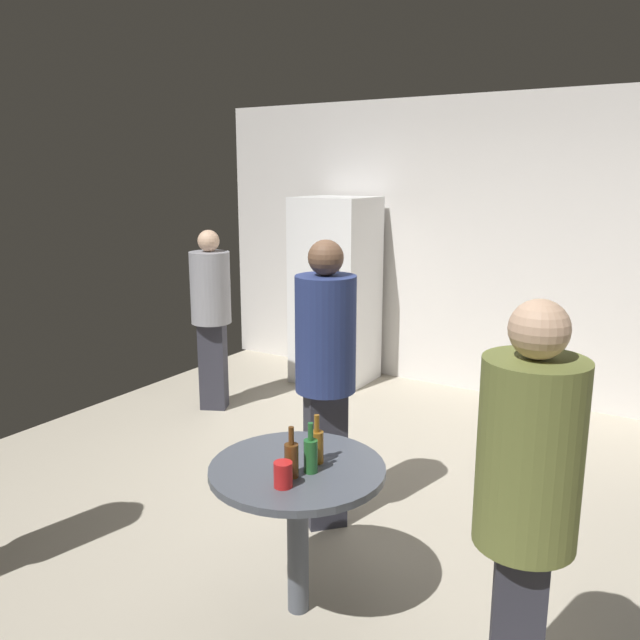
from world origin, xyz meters
name	(u,v)px	position (x,y,z in m)	size (l,w,h in m)	color
ground_plane	(315,508)	(0.00, 0.00, -0.05)	(5.20, 5.20, 0.10)	#B2A893
wall_back	(467,247)	(0.00, 2.63, 1.35)	(5.32, 0.06, 2.70)	silver
refrigerator	(335,291)	(-1.16, 2.20, 0.90)	(0.70, 0.68, 1.80)	white
foreground_table	(297,487)	(0.48, -0.91, 0.63)	(0.80, 0.80, 0.73)	#4C515B
beer_bottle_amber	(317,445)	(0.54, -0.84, 0.82)	(0.06, 0.06, 0.23)	#8C5919
beer_bottle_brown	(291,459)	(0.52, -1.02, 0.82)	(0.06, 0.06, 0.23)	#593314
beer_bottle_green	(311,454)	(0.57, -0.93, 0.82)	(0.06, 0.06, 0.23)	#26662D
plastic_cup_red	(283,474)	(0.54, -1.11, 0.79)	(0.08, 0.08, 0.11)	red
person_in_olive_shirt	(526,501)	(1.54, -1.13, 0.96)	(0.42, 0.42, 1.64)	#2D2D38
person_in_navy_shirt	(326,364)	(0.19, -0.18, 0.98)	(0.48, 0.48, 1.67)	#2D2D38
person_in_gray_shirt	(211,307)	(-1.65, 0.95, 0.91)	(0.46, 0.46, 1.56)	#2D2D38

